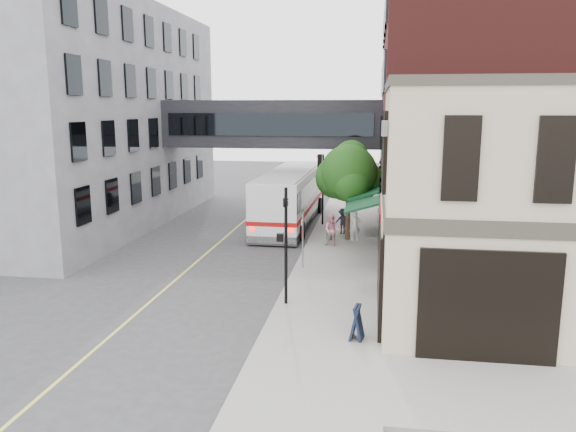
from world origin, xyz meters
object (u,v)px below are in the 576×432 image
(pedestrian_a, at_px, (355,226))
(bus, at_px, (290,195))
(pedestrian_b, at_px, (332,230))
(sandwich_board, at_px, (357,322))
(newspaper_box, at_px, (331,232))
(pedestrian_c, at_px, (343,221))

(pedestrian_a, bearing_deg, bus, 123.40)
(pedestrian_a, distance_m, pedestrian_b, 1.95)
(pedestrian_b, bearing_deg, sandwich_board, -72.28)
(bus, distance_m, pedestrian_a, 6.45)
(pedestrian_a, bearing_deg, newspaper_box, 172.31)
(sandwich_board, bearing_deg, pedestrian_c, 103.08)
(pedestrian_b, xyz_separation_m, newspaper_box, (-0.17, 1.48, -0.43))
(pedestrian_c, bearing_deg, pedestrian_b, -78.10)
(sandwich_board, bearing_deg, pedestrian_a, 100.37)
(pedestrian_a, distance_m, pedestrian_c, 1.76)
(pedestrian_b, bearing_deg, pedestrian_c, 92.30)
(pedestrian_b, height_order, pedestrian_c, pedestrian_b)
(pedestrian_a, bearing_deg, pedestrian_b, -137.82)
(bus, xyz_separation_m, pedestrian_c, (3.59, -3.06, -1.02))
(pedestrian_a, height_order, pedestrian_c, pedestrian_a)
(bus, height_order, pedestrian_a, bus)
(pedestrian_a, xyz_separation_m, pedestrian_c, (-0.80, 1.56, -0.06))
(bus, height_order, newspaper_box, bus)
(pedestrian_a, relative_size, sandwich_board, 1.47)
(pedestrian_b, distance_m, newspaper_box, 1.55)
(newspaper_box, bearing_deg, pedestrian_c, 58.40)
(pedestrian_a, relative_size, pedestrian_b, 0.95)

